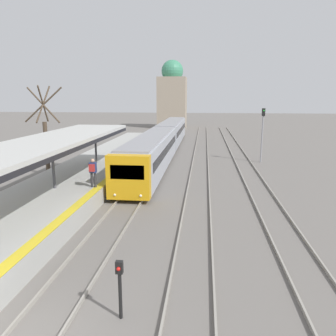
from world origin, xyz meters
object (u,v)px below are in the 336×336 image
at_px(person_on_platform, 93,171).
at_px(signal_post_near, 120,283).
at_px(signal_mast_far, 263,129).
at_px(train_near, 164,139).

height_order(person_on_platform, signal_post_near, person_on_platform).
bearing_deg(signal_post_near, signal_mast_far, 71.98).
bearing_deg(signal_mast_far, train_near, 160.64).
relative_size(signal_post_near, signal_mast_far, 0.35).
bearing_deg(signal_post_near, person_on_platform, 112.69).
bearing_deg(signal_post_near, train_near, 94.42).
relative_size(person_on_platform, train_near, 0.05).
height_order(train_near, signal_mast_far, signal_mast_far).
xyz_separation_m(person_on_platform, signal_post_near, (4.04, -9.65, -0.89)).
xyz_separation_m(train_near, signal_mast_far, (9.63, -3.38, 1.52)).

